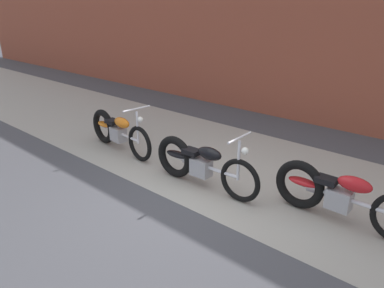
{
  "coord_description": "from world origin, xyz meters",
  "views": [
    {
      "loc": [
        3.16,
        -3.39,
        2.78
      ],
      "look_at": [
        -0.29,
        0.53,
        0.75
      ],
      "focal_mm": 33.85,
      "sensor_mm": 36.0,
      "label": 1
    }
  ],
  "objects": [
    {
      "name": "motorcycle_orange",
      "position": [
        -2.53,
        0.77,
        0.4
      ],
      "size": [
        2.01,
        0.58,
        1.03
      ],
      "rotation": [
        0.0,
        0.0,
        -0.1
      ],
      "color": "black",
      "rests_on": "ground"
    },
    {
      "name": "brick_building_wall",
      "position": [
        0.0,
        5.2,
        2.65
      ],
      "size": [
        36.0,
        0.5,
        5.29
      ],
      "primitive_type": "cube",
      "color": "brown",
      "rests_on": "ground"
    },
    {
      "name": "motorcycle_red",
      "position": [
        1.77,
        1.09,
        0.4
      ],
      "size": [
        2.01,
        0.58,
        1.03
      ],
      "rotation": [
        0.0,
        0.0,
        0.0
      ],
      "color": "black",
      "rests_on": "ground"
    },
    {
      "name": "sidewalk_slab",
      "position": [
        0.0,
        1.75,
        0.0
      ],
      "size": [
        36.0,
        3.5,
        0.01
      ],
      "primitive_type": "cube",
      "color": "#9E998E",
      "rests_on": "ground"
    },
    {
      "name": "ground_plane",
      "position": [
        0.0,
        0.0,
        0.0
      ],
      "size": [
        80.0,
        80.0,
        0.0
      ],
      "primitive_type": "plane",
      "color": "#47474C"
    },
    {
      "name": "motorcycle_black",
      "position": [
        -0.27,
        0.65,
        0.4
      ],
      "size": [
        2.01,
        0.58,
        1.03
      ],
      "rotation": [
        0.0,
        0.0,
        0.03
      ],
      "color": "black",
      "rests_on": "ground"
    }
  ]
}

